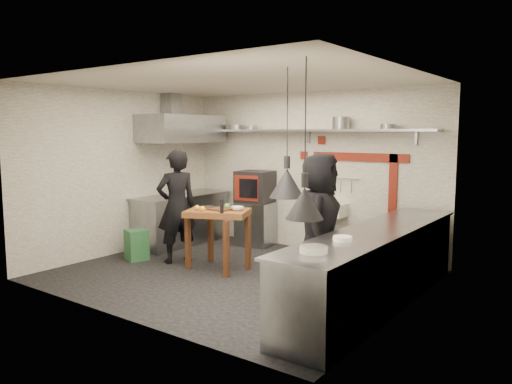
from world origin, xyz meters
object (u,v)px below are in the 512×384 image
Objects in this scene: oven_stand at (256,224)px; chef_right at (319,223)px; prep_table at (218,240)px; green_bin at (137,245)px; chef_left at (177,206)px; combi_oven at (255,187)px.

chef_right reaches higher than oven_stand.
chef_right reaches higher than prep_table.
chef_right is at bearing 5.81° from green_bin.
prep_table is 0.51× the size of chef_left.
chef_left is (-0.81, -0.06, 0.45)m from prep_table.
combi_oven is 1.22× the size of green_bin.
green_bin is (-0.91, -2.05, -0.84)m from combi_oven.
oven_stand is at bearing -38.12° from combi_oven.
combi_oven reaches higher than prep_table.
oven_stand is 0.44× the size of chef_left.
prep_table is 0.93m from chef_left.
chef_right is (3.21, 0.33, 0.66)m from green_bin.
chef_right is at bearing -25.38° from prep_table.
prep_table is at bearing 14.18° from green_bin.
chef_right is (2.30, -1.73, -0.18)m from combi_oven.
combi_oven is at bearing 65.97° from green_bin.
green_bin is 0.27× the size of chef_left.
prep_table is at bearing 117.06° from chef_left.
oven_stand is at bearing 32.19° from chef_right.
oven_stand is 0.87× the size of prep_table.
combi_oven is at bearing -166.46° from chef_left.
prep_table is at bearing -81.38° from oven_stand.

